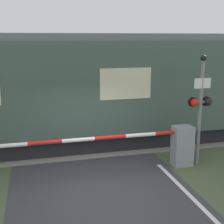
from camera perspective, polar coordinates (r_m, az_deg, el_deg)
name	(u,v)px	position (r m, az deg, el deg)	size (l,w,h in m)	color
ground_plane	(100,188)	(8.54, -2.22, -13.67)	(80.00, 80.00, 0.00)	#475638
track_bed	(79,143)	(11.83, -5.97, -5.70)	(36.00, 3.20, 0.13)	gray
train	(114,88)	(11.60, 0.46, 4.36)	(17.23, 2.87, 4.03)	black
crossing_barrier	(164,145)	(9.63, 9.48, -5.94)	(6.84, 0.44, 1.26)	gray
signal_post	(201,104)	(9.82, 15.89, 1.44)	(0.76, 0.26, 3.40)	gray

